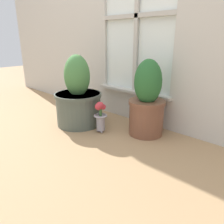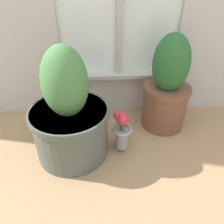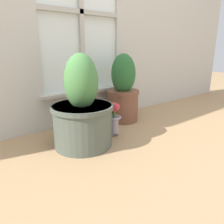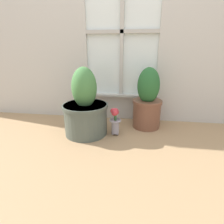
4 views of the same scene
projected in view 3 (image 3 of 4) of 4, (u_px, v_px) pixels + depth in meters
name	position (u px, v px, depth m)	size (l,w,h in m)	color
ground_plane	(127.00, 140.00, 1.58)	(10.00, 10.00, 0.00)	tan
potted_plant_left	(82.00, 113.00, 1.44)	(0.41, 0.41, 0.62)	#4C564C
potted_plant_right	(123.00, 92.00, 1.94)	(0.29, 0.29, 0.60)	brown
flower_vase	(114.00, 116.00, 1.63)	(0.11, 0.11, 0.26)	#99939E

